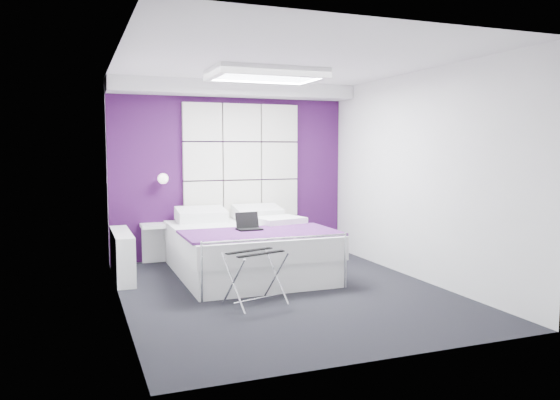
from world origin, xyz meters
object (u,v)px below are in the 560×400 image
Objects in this scene: luggage_rack at (255,278)px; laptop at (248,225)px; radiator at (122,255)px; wall_lamp at (163,178)px; nightstand at (157,226)px; bed at (246,248)px.

laptop reaches higher than luggage_rack.
radiator is at bearing 152.47° from laptop.
laptop reaches higher than radiator.
nightstand is at bearing -157.12° from wall_lamp.
laptop is (0.83, -1.41, -0.53)m from wall_lamp.
laptop reaches higher than nightstand.
nightstand is at bearing 52.86° from radiator.
radiator is 1.58m from bed.
wall_lamp is 0.33× the size of nightstand.
bed is 3.94× the size of luggage_rack.
luggage_rack is 1.94× the size of laptop.
luggage_rack is at bearing -74.70° from nightstand.
bed is (1.56, -0.29, 0.04)m from radiator.
nightstand is 1.53× the size of laptop.
wall_lamp reaches higher than luggage_rack.
radiator is 0.53× the size of bed.
wall_lamp is at bearing 131.24° from bed.
wall_lamp reaches higher than nightstand.
laptop is (1.47, -0.65, 0.39)m from radiator.
laptop reaches higher than bed.
wall_lamp is 2.70m from luggage_rack.
bed is 1.47m from luggage_rack.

